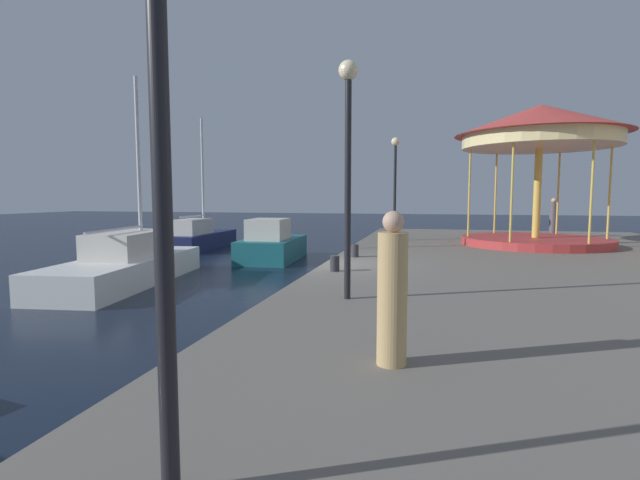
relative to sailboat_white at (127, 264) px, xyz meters
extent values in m
plane|color=black|center=(6.24, 0.31, -0.61)|extent=(120.00, 120.00, 0.00)
cube|color=slate|center=(12.86, 0.31, -0.21)|extent=(13.26, 29.96, 0.80)
cube|color=white|center=(0.01, -0.06, -0.20)|extent=(3.00, 7.04, 0.81)
cube|color=beige|center=(-0.02, 0.18, 0.60)|extent=(1.88, 3.17, 0.78)
cylinder|color=silver|center=(-0.12, 0.98, 3.07)|extent=(0.12, 0.12, 5.72)
cylinder|color=silver|center=(0.07, -0.55, 1.11)|extent=(0.46, 3.06, 0.08)
cube|color=#19214C|center=(-2.44, 9.57, -0.20)|extent=(1.94, 5.71, 0.82)
cube|color=beige|center=(-2.40, 8.61, 0.59)|extent=(1.29, 2.53, 0.76)
cylinder|color=silver|center=(-2.45, 9.91, 3.15)|extent=(0.12, 0.12, 5.88)
cylinder|color=silver|center=(-2.40, 8.64, 1.11)|extent=(0.19, 2.54, 0.08)
cube|color=#19606B|center=(2.65, 6.16, -0.14)|extent=(2.31, 4.37, 0.93)
cube|color=beige|center=(2.68, 5.57, 0.75)|extent=(1.56, 1.95, 0.85)
cube|color=#4C6070|center=(2.63, 6.51, 0.92)|extent=(1.25, 0.17, 0.38)
cylinder|color=#B23333|center=(13.17, 7.04, 0.34)|extent=(5.54, 5.54, 0.30)
cylinder|color=gold|center=(13.17, 7.04, 2.22)|extent=(0.28, 0.28, 3.45)
cylinder|color=#F2E099|center=(13.17, 7.04, 4.19)|extent=(5.70, 5.70, 0.50)
cone|color=#C63D38|center=(13.17, 7.04, 5.01)|extent=(6.34, 6.34, 1.14)
cylinder|color=gold|center=(15.69, 7.04, 2.22)|extent=(0.08, 0.08, 3.45)
cylinder|color=gold|center=(14.43, 9.22, 2.22)|extent=(0.08, 0.08, 3.45)
cylinder|color=gold|center=(11.91, 9.22, 2.22)|extent=(0.08, 0.08, 3.45)
cylinder|color=gold|center=(10.65, 7.04, 2.22)|extent=(0.08, 0.08, 3.45)
cylinder|color=gold|center=(11.91, 4.86, 2.22)|extent=(0.08, 0.08, 3.45)
cylinder|color=gold|center=(14.43, 4.86, 2.22)|extent=(0.08, 0.08, 3.45)
cylinder|color=black|center=(7.62, -10.17, 2.14)|extent=(0.12, 0.12, 3.89)
cylinder|color=black|center=(7.71, -4.18, 2.18)|extent=(0.12, 0.12, 3.98)
sphere|color=#F9E5B2|center=(7.71, -4.18, 4.35)|extent=(0.36, 0.36, 0.36)
cylinder|color=black|center=(7.64, 7.80, 2.21)|extent=(0.12, 0.12, 4.04)
sphere|color=#F9E5B2|center=(7.64, 7.80, 4.41)|extent=(0.36, 0.36, 0.36)
cylinder|color=#2D2D33|center=(6.83, -1.06, 0.39)|extent=(0.24, 0.24, 0.40)
cylinder|color=#2D2D33|center=(6.88, 1.86, 0.39)|extent=(0.24, 0.24, 0.40)
cylinder|color=tan|center=(8.80, -7.47, 0.95)|extent=(0.34, 0.34, 1.51)
sphere|color=tan|center=(8.80, -7.47, 1.82)|extent=(0.24, 0.24, 0.24)
cylinder|color=#514C56|center=(14.75, 11.26, 0.98)|extent=(0.34, 0.34, 1.58)
sphere|color=tan|center=(14.75, 11.26, 1.90)|extent=(0.24, 0.24, 0.24)
camera|label=1|loc=(9.22, -12.75, 2.10)|focal=26.50mm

